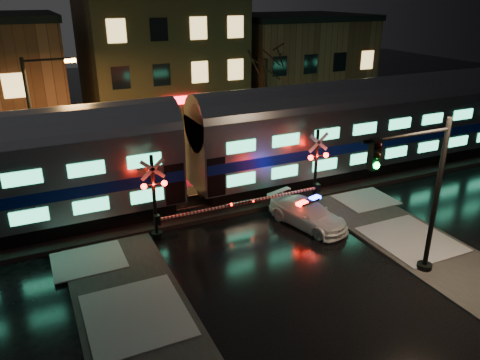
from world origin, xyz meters
name	(u,v)px	position (x,y,z in m)	size (l,w,h in m)	color
ground	(259,242)	(0.00, 0.00, 0.00)	(120.00, 120.00, 0.00)	black
ballast	(218,200)	(0.00, 5.00, 0.12)	(90.00, 4.20, 0.24)	black
sidewalk_right	(464,273)	(6.50, -6.00, 0.06)	(4.00, 20.00, 0.12)	#2D2D2D
building_mid	(159,57)	(2.00, 22.50, 5.75)	(12.00, 11.00, 11.50)	brown
building_right	(294,66)	(15.00, 22.00, 4.25)	(12.00, 10.00, 8.50)	brown
train	(185,148)	(-1.77, 5.00, 3.38)	(51.00, 3.12, 5.92)	black
police_car	(308,214)	(3.00, 0.50, 0.64)	(2.90, 4.71, 1.43)	white
crossing_signal_right	(311,177)	(4.27, 2.31, 1.77)	(6.03, 0.67, 4.27)	black
crossing_signal_left	(163,205)	(-3.85, 2.31, 1.73)	(5.90, 0.66, 4.18)	black
traffic_light	(418,199)	(4.16, -5.13, 3.52)	(4.28, 0.74, 6.62)	black
streetlight	(38,122)	(-8.44, 9.00, 4.56)	(2.64, 0.28, 7.91)	black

